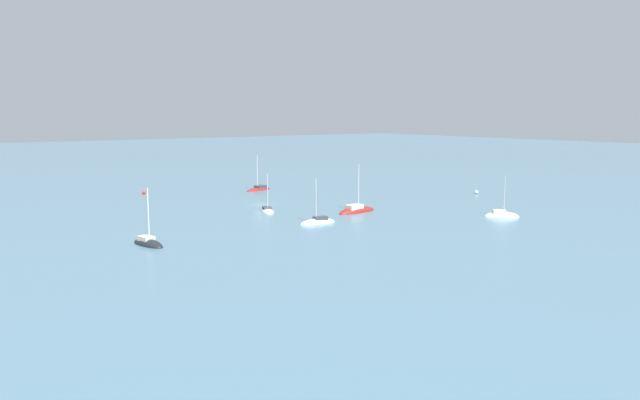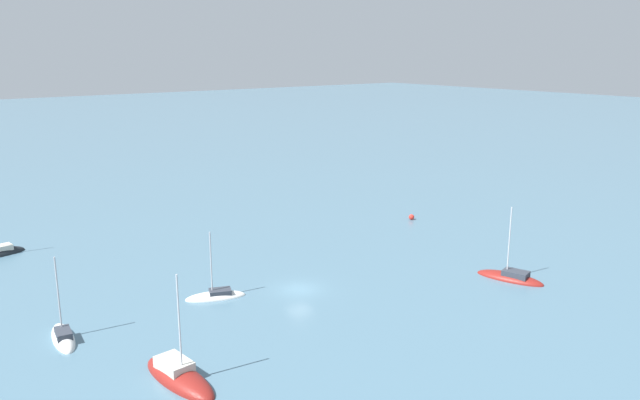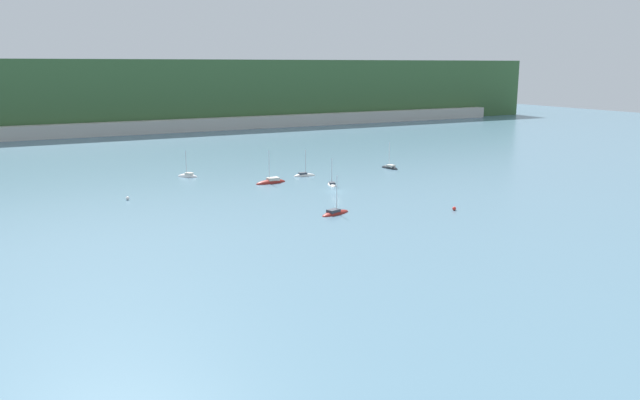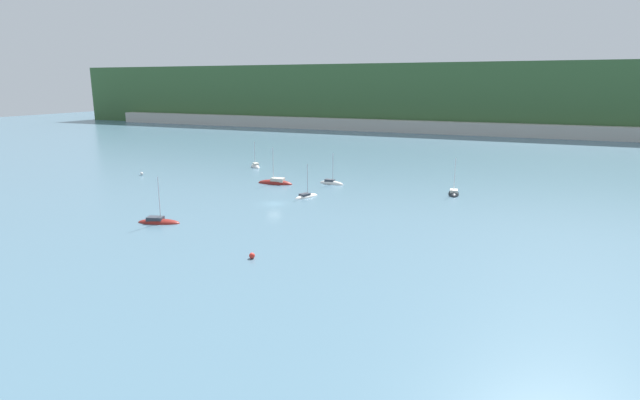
{
  "view_description": "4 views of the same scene",
  "coord_description": "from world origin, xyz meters",
  "px_view_note": "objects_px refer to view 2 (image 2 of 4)",
  "views": [
    {
      "loc": [
        61.68,
        103.75,
        17.92
      ],
      "look_at": [
        -2.06,
        16.87,
        2.7
      ],
      "focal_mm": 35.0,
      "sensor_mm": 36.0,
      "label": 1
    },
    {
      "loc": [
        -50.17,
        35.38,
        24.49
      ],
      "look_at": [
        17.96,
        -16.39,
        3.79
      ],
      "focal_mm": 35.0,
      "sensor_mm": 36.0,
      "label": 2
    },
    {
      "loc": [
        -73.59,
        -129.75,
        30.33
      ],
      "look_at": [
        -10.6,
        -11.54,
        1.22
      ],
      "focal_mm": 35.0,
      "sensor_mm": 36.0,
      "label": 3
    },
    {
      "loc": [
        46.66,
        -84.77,
        23.45
      ],
      "look_at": [
        11.26,
        -3.09,
        2.49
      ],
      "focal_mm": 28.0,
      "sensor_mm": 36.0,
      "label": 4
    }
  ],
  "objects_px": {
    "sailboat_2": "(510,278)",
    "mooring_buoy_0": "(411,217)",
    "sailboat_4": "(216,297)",
    "sailboat_5": "(63,338)",
    "sailboat_0": "(179,378)"
  },
  "relations": [
    {
      "from": "sailboat_2",
      "to": "mooring_buoy_0",
      "type": "height_order",
      "value": "sailboat_2"
    },
    {
      "from": "sailboat_4",
      "to": "sailboat_5",
      "type": "relative_size",
      "value": 0.92
    },
    {
      "from": "sailboat_0",
      "to": "mooring_buoy_0",
      "type": "relative_size",
      "value": 11.94
    },
    {
      "from": "sailboat_2",
      "to": "sailboat_5",
      "type": "bearing_deg",
      "value": 54.61
    },
    {
      "from": "sailboat_5",
      "to": "mooring_buoy_0",
      "type": "distance_m",
      "value": 53.09
    },
    {
      "from": "sailboat_2",
      "to": "sailboat_4",
      "type": "relative_size",
      "value": 1.16
    },
    {
      "from": "sailboat_2",
      "to": "sailboat_4",
      "type": "height_order",
      "value": "sailboat_2"
    },
    {
      "from": "mooring_buoy_0",
      "to": "sailboat_5",
      "type": "bearing_deg",
      "value": 100.32
    },
    {
      "from": "sailboat_0",
      "to": "sailboat_5",
      "type": "relative_size",
      "value": 1.16
    },
    {
      "from": "sailboat_4",
      "to": "mooring_buoy_0",
      "type": "height_order",
      "value": "sailboat_4"
    },
    {
      "from": "sailboat_0",
      "to": "mooring_buoy_0",
      "type": "bearing_deg",
      "value": 108.85
    },
    {
      "from": "sailboat_0",
      "to": "sailboat_5",
      "type": "bearing_deg",
      "value": -163.55
    },
    {
      "from": "sailboat_4",
      "to": "sailboat_5",
      "type": "distance_m",
      "value": 15.04
    },
    {
      "from": "sailboat_2",
      "to": "sailboat_5",
      "type": "xyz_separation_m",
      "value": [
        14.5,
        43.21,
        -0.01
      ]
    },
    {
      "from": "sailboat_0",
      "to": "sailboat_2",
      "type": "xyz_separation_m",
      "value": [
        -2.16,
        -38.1,
        -0.01
      ]
    }
  ]
}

